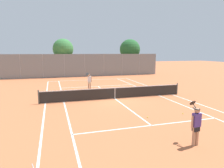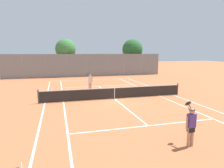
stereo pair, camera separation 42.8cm
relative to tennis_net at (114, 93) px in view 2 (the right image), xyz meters
name	(u,v)px [view 2 (the right image)]	position (x,y,z in m)	size (l,w,h in m)	color
ground_plane	(114,99)	(0.00, 0.00, -0.51)	(120.00, 120.00, 0.00)	#BC663D
court_line_markings	(114,99)	(0.00, 0.00, -0.51)	(11.10, 23.90, 0.01)	silver
tennis_net	(114,93)	(0.00, 0.00, 0.00)	(12.00, 0.10, 1.07)	#474C47
player_near_side	(191,125)	(0.66, -8.94, 0.42)	(0.61, 0.78, 1.77)	tan
player_far_left	(90,80)	(-1.26, 4.81, 0.42)	(0.67, 0.73, 1.77)	tan
loose_tennis_ball_0	(145,117)	(0.39, -5.18, -0.48)	(0.07, 0.07, 0.07)	#D1DB33
loose_tennis_ball_1	(144,88)	(4.48, 4.00, -0.48)	(0.07, 0.07, 0.07)	#D1DB33
loose_tennis_ball_2	(181,114)	(2.82, -5.19, -0.48)	(0.07, 0.07, 0.07)	#D1DB33
loose_tennis_ball_3	(79,82)	(-1.87, 9.66, -0.48)	(0.07, 0.07, 0.07)	#D1DB33
loose_tennis_ball_4	(88,91)	(-1.65, 3.82, -0.48)	(0.07, 0.07, 0.07)	#D1DB33
back_fence	(87,65)	(0.00, 15.74, 1.27)	(24.80, 0.08, 3.56)	gray
tree_behind_left	(65,50)	(-3.16, 17.48, 3.73)	(3.22, 3.22, 5.93)	brown
tree_behind_right	(133,50)	(8.72, 18.40, 3.67)	(3.64, 3.64, 6.12)	brown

